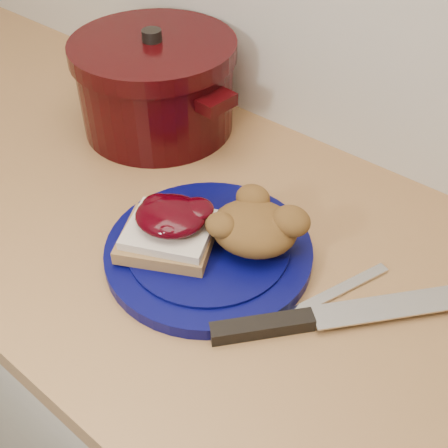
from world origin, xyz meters
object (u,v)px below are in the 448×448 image
Objects in this scene: butter_knife at (329,295)px; pepper_grinder at (104,67)px; plate at (209,251)px; chef_knife at (299,321)px; dutch_oven at (156,85)px.

butter_knife is 1.36× the size of pepper_grinder.
pepper_grinder is (-0.58, 0.15, 0.07)m from butter_knife.
plate is 1.02× the size of chef_knife.
plate is 0.85× the size of dutch_oven.
plate is 0.35m from dutch_oven.
dutch_oven reaches higher than butter_knife.
butter_knife is at bearing 36.11° from chef_knife.
dutch_oven is 0.13m from pepper_grinder.
chef_knife reaches higher than butter_knife.
chef_knife is at bearing -25.73° from dutch_oven.
butter_knife is 0.57× the size of dutch_oven.
chef_knife is 1.99× the size of pepper_grinder.
dutch_oven reaches higher than pepper_grinder.
plate is 0.17m from butter_knife.
butter_knife is (0.00, 0.06, -0.01)m from chef_knife.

